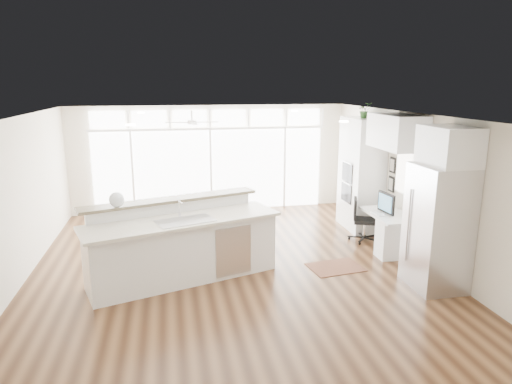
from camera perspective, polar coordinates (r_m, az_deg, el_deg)
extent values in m
cube|color=#3D2312|center=(8.31, -2.93, -9.52)|extent=(7.00, 8.00, 0.02)
cube|color=white|center=(7.67, -3.17, 9.45)|extent=(7.00, 8.00, 0.02)
cube|color=silver|center=(11.78, -5.74, 4.19)|extent=(7.00, 0.04, 2.70)
cube|color=silver|center=(4.18, 4.74, -13.37)|extent=(7.00, 0.04, 2.70)
cube|color=silver|center=(8.20, -28.07, -1.44)|extent=(0.04, 8.00, 2.70)
cube|color=silver|center=(9.04, 19.51, 0.64)|extent=(0.04, 8.00, 2.70)
cube|color=white|center=(11.78, -5.68, 2.70)|extent=(5.80, 0.06, 2.08)
cube|color=white|center=(11.60, -5.83, 9.17)|extent=(5.90, 0.06, 0.40)
cube|color=white|center=(9.23, 18.47, 2.25)|extent=(0.04, 0.85, 0.85)
cube|color=white|center=(10.43, -8.04, 9.18)|extent=(1.16, 1.16, 0.32)
cube|color=white|center=(7.87, -3.37, 9.40)|extent=(3.40, 3.00, 0.02)
cube|color=white|center=(10.47, 13.00, 2.19)|extent=(0.64, 1.20, 2.50)
cube|color=white|center=(9.36, 16.17, -4.84)|extent=(0.72, 1.30, 0.76)
cube|color=white|center=(8.98, 17.22, 7.21)|extent=(0.64, 1.30, 0.64)
cube|color=silver|center=(7.81, 21.77, -4.15)|extent=(0.76, 0.90, 2.00)
cube|color=white|center=(7.58, 23.01, 5.31)|extent=(0.64, 0.90, 0.60)
cube|color=black|center=(9.79, 16.66, 2.09)|extent=(0.06, 0.22, 0.80)
cube|color=white|center=(7.74, -9.07, -6.25)|extent=(3.47, 2.18, 1.29)
cube|color=#3E1E13|center=(8.44, 9.90, -9.25)|extent=(1.02, 0.80, 0.01)
cube|color=black|center=(9.79, 13.45, -3.44)|extent=(0.60, 0.58, 0.90)
sphere|color=white|center=(7.64, -17.02, -0.91)|extent=(0.32, 0.32, 0.24)
cube|color=black|center=(9.16, 15.97, -1.31)|extent=(0.14, 0.54, 0.44)
cube|color=white|center=(9.14, 14.93, -2.66)|extent=(0.15, 0.33, 0.02)
imported|color=#2D5825|center=(10.30, 13.40, 9.72)|extent=(0.31, 0.34, 0.25)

